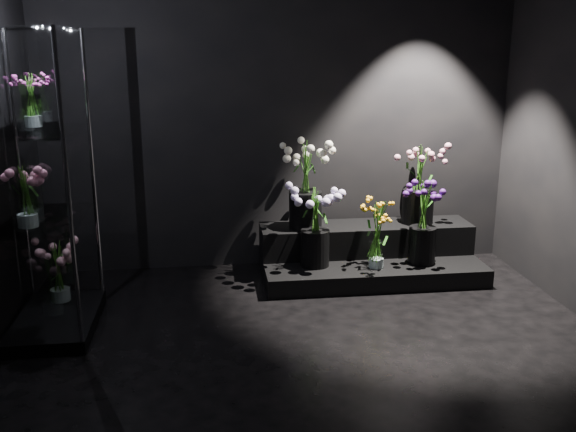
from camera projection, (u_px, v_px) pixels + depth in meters
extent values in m
plane|color=black|center=(320.00, 372.00, 3.85)|extent=(4.00, 4.00, 0.00)
plane|color=black|center=(280.00, 105.00, 5.40)|extent=(4.00, 0.00, 4.00)
plane|color=black|center=(470.00, 261.00, 1.57)|extent=(4.00, 0.00, 4.00)
cube|color=black|center=(371.00, 268.00, 5.40)|extent=(1.81, 0.81, 0.15)
cube|color=black|center=(366.00, 238.00, 5.54)|extent=(1.81, 0.40, 0.25)
cube|color=black|center=(56.00, 321.00, 4.45)|extent=(0.55, 0.91, 0.09)
cube|color=white|center=(46.00, 220.00, 4.26)|extent=(0.49, 0.85, 0.01)
cube|color=white|center=(36.00, 130.00, 4.10)|extent=(0.49, 0.85, 0.01)
cylinder|color=white|center=(376.00, 254.00, 5.16)|extent=(0.13, 0.13, 0.22)
cylinder|color=black|center=(315.00, 248.00, 5.20)|extent=(0.23, 0.23, 0.30)
cylinder|color=black|center=(422.00, 245.00, 5.27)|extent=(0.22, 0.22, 0.31)
cylinder|color=black|center=(305.00, 210.00, 5.37)|extent=(0.28, 0.28, 0.31)
cylinder|color=black|center=(418.00, 206.00, 5.52)|extent=(0.27, 0.27, 0.30)
cylinder|color=white|center=(27.00, 208.00, 4.04)|extent=(0.14, 0.14, 0.25)
cylinder|color=white|center=(32.00, 111.00, 4.19)|extent=(0.12, 0.12, 0.21)
cylinder|color=white|center=(60.00, 284.00, 4.65)|extent=(0.15, 0.15, 0.26)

